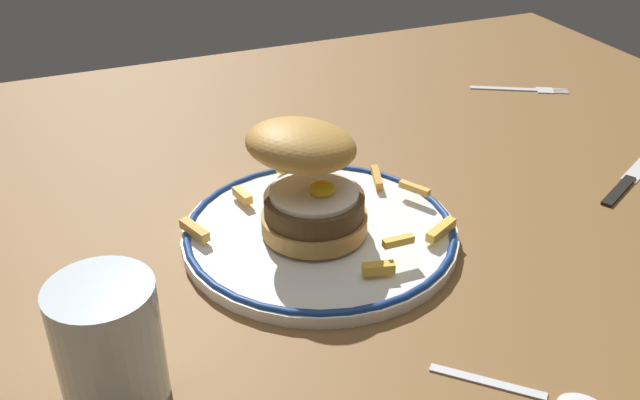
{
  "coord_description": "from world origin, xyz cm",
  "views": [
    {
      "loc": [
        -28.56,
        -59.1,
        40.43
      ],
      "look_at": [
        -5.38,
        -3.33,
        4.6
      ],
      "focal_mm": 40.24,
      "sensor_mm": 36.0,
      "label": 1
    }
  ],
  "objects_px": {
    "knife": "(630,178)",
    "burger": "(307,176)",
    "water_glass": "(110,352)",
    "spoon": "(562,398)",
    "fork": "(522,89)",
    "dinner_plate": "(320,232)"
  },
  "relations": [
    {
      "from": "knife",
      "to": "fork",
      "type": "bearing_deg",
      "value": 79.13
    },
    {
      "from": "water_glass",
      "to": "knife",
      "type": "height_order",
      "value": "water_glass"
    },
    {
      "from": "water_glass",
      "to": "knife",
      "type": "xyz_separation_m",
      "value": [
        0.6,
        0.11,
        -0.04
      ]
    },
    {
      "from": "dinner_plate",
      "to": "spoon",
      "type": "relative_size",
      "value": 2.56
    },
    {
      "from": "dinner_plate",
      "to": "burger",
      "type": "distance_m",
      "value": 0.06
    },
    {
      "from": "fork",
      "to": "spoon",
      "type": "height_order",
      "value": "spoon"
    },
    {
      "from": "water_glass",
      "to": "fork",
      "type": "bearing_deg",
      "value": 30.96
    },
    {
      "from": "dinner_plate",
      "to": "knife",
      "type": "relative_size",
      "value": 1.67
    },
    {
      "from": "knife",
      "to": "spoon",
      "type": "distance_m",
      "value": 0.39
    },
    {
      "from": "water_glass",
      "to": "knife",
      "type": "distance_m",
      "value": 0.61
    },
    {
      "from": "water_glass",
      "to": "knife",
      "type": "relative_size",
      "value": 0.62
    },
    {
      "from": "burger",
      "to": "spoon",
      "type": "bearing_deg",
      "value": -71.42
    },
    {
      "from": "spoon",
      "to": "fork",
      "type": "bearing_deg",
      "value": 56.38
    },
    {
      "from": "knife",
      "to": "burger",
      "type": "bearing_deg",
      "value": 175.46
    },
    {
      "from": "dinner_plate",
      "to": "water_glass",
      "type": "xyz_separation_m",
      "value": [
        -0.22,
        -0.14,
        0.04
      ]
    },
    {
      "from": "burger",
      "to": "fork",
      "type": "bearing_deg",
      "value": 29.18
    },
    {
      "from": "water_glass",
      "to": "fork",
      "type": "relative_size",
      "value": 0.78
    },
    {
      "from": "spoon",
      "to": "knife",
      "type": "bearing_deg",
      "value": 39.87
    },
    {
      "from": "dinner_plate",
      "to": "burger",
      "type": "xyz_separation_m",
      "value": [
        -0.01,
        0.01,
        0.06
      ]
    },
    {
      "from": "fork",
      "to": "spoon",
      "type": "relative_size",
      "value": 1.23
    },
    {
      "from": "burger",
      "to": "spoon",
      "type": "distance_m",
      "value": 0.3
    },
    {
      "from": "dinner_plate",
      "to": "burger",
      "type": "bearing_deg",
      "value": 148.93
    }
  ]
}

